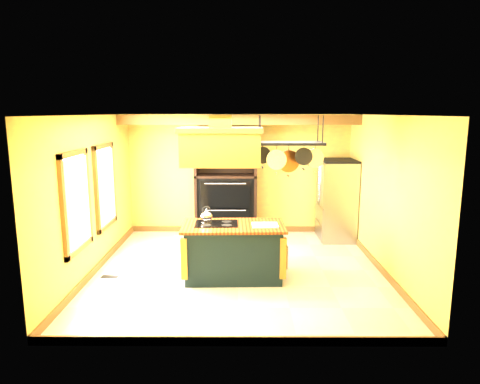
{
  "coord_description": "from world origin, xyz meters",
  "views": [
    {
      "loc": [
        0.05,
        -7.17,
        2.75
      ],
      "look_at": [
        0.02,
        0.3,
        1.35
      ],
      "focal_mm": 32.0,
      "sensor_mm": 36.0,
      "label": 1
    }
  ],
  "objects_px": {
    "pot_rack": "(290,150)",
    "hutch": "(226,195)",
    "kitchen_island": "(233,251)",
    "range_hood": "(221,145)",
    "refrigerator": "(336,202)"
  },
  "relations": [
    {
      "from": "kitchen_island",
      "to": "pot_rack",
      "type": "bearing_deg",
      "value": -0.71
    },
    {
      "from": "range_hood",
      "to": "hutch",
      "type": "bearing_deg",
      "value": 90.35
    },
    {
      "from": "range_hood",
      "to": "hutch",
      "type": "height_order",
      "value": "range_hood"
    },
    {
      "from": "range_hood",
      "to": "refrigerator",
      "type": "height_order",
      "value": "range_hood"
    },
    {
      "from": "kitchen_island",
      "to": "refrigerator",
      "type": "xyz_separation_m",
      "value": [
        2.19,
        2.24,
        0.36
      ]
    },
    {
      "from": "pot_rack",
      "to": "hutch",
      "type": "bearing_deg",
      "value": 113.58
    },
    {
      "from": "kitchen_island",
      "to": "refrigerator",
      "type": "bearing_deg",
      "value": 44.17
    },
    {
      "from": "kitchen_island",
      "to": "range_hood",
      "type": "distance_m",
      "value": 1.77
    },
    {
      "from": "range_hood",
      "to": "pot_rack",
      "type": "distance_m",
      "value": 1.11
    },
    {
      "from": "pot_rack",
      "to": "hutch",
      "type": "height_order",
      "value": "pot_rack"
    },
    {
      "from": "kitchen_island",
      "to": "range_hood",
      "type": "height_order",
      "value": "range_hood"
    },
    {
      "from": "range_hood",
      "to": "pot_rack",
      "type": "relative_size",
      "value": 1.15
    },
    {
      "from": "pot_rack",
      "to": "hutch",
      "type": "xyz_separation_m",
      "value": [
        -1.12,
        2.57,
        -1.23
      ]
    },
    {
      "from": "kitchen_island",
      "to": "hutch",
      "type": "height_order",
      "value": "hutch"
    },
    {
      "from": "range_hood",
      "to": "refrigerator",
      "type": "distance_m",
      "value": 3.56
    }
  ]
}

